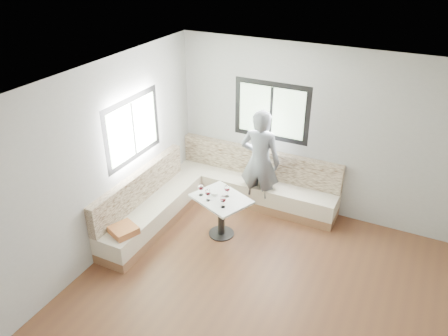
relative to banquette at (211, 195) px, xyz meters
The scene contains 9 objects.
room 2.42m from the banquette, 45.75° to the right, with size 5.01×5.01×2.81m.
banquette is the anchor object (origin of this frame).
table 0.68m from the banquette, 47.48° to the right, with size 1.01×0.91×0.68m.
person 1.00m from the banquette, 33.77° to the left, with size 0.66×0.44×1.82m, color slate.
olive_ramekin 0.66m from the banquette, 55.68° to the right, with size 0.10×0.10×0.04m.
wine_glass_a 0.74m from the banquette, 76.75° to the right, with size 0.09×0.09×0.20m.
wine_glass_b 0.85m from the banquette, 65.08° to the right, with size 0.09×0.09×0.20m.
wine_glass_c 1.03m from the banquette, 50.24° to the right, with size 0.09×0.09×0.20m.
wine_glass_d 0.81m from the banquette, 39.00° to the right, with size 0.09×0.09×0.20m.
Camera 1 is at (1.37, -3.85, 4.24)m, focal length 35.00 mm.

